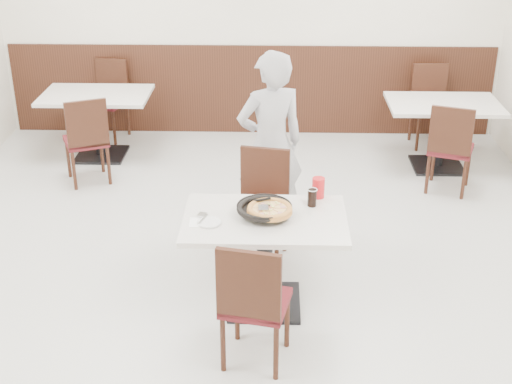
{
  "coord_description": "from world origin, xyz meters",
  "views": [
    {
      "loc": [
        0.3,
        -5.0,
        3.13
      ],
      "look_at": [
        0.17,
        -0.3,
        0.93
      ],
      "focal_mm": 50.0,
      "sensor_mm": 36.0,
      "label": 1
    }
  ],
  "objects_px": {
    "pizza_pan": "(264,211)",
    "bg_table_right": "(440,135)",
    "bg_chair_left_near": "(86,139)",
    "bg_chair_right_near": "(451,147)",
    "bg_table_left": "(99,125)",
    "bg_chair_right_far": "(431,107)",
    "diner_person": "(270,145)",
    "chair_far": "(260,209)",
    "cola_glass": "(312,198)",
    "chair_near": "(256,300)",
    "bg_chair_left_far": "(106,101)",
    "pizza": "(270,211)",
    "side_plate": "(209,222)",
    "red_cup": "(318,188)",
    "main_table": "(265,262)"
  },
  "relations": [
    {
      "from": "pizza",
      "to": "bg_table_right",
      "type": "bearing_deg",
      "value": 56.32
    },
    {
      "from": "side_plate",
      "to": "bg_chair_right_far",
      "type": "bearing_deg",
      "value": 56.99
    },
    {
      "from": "cola_glass",
      "to": "bg_table_right",
      "type": "bearing_deg",
      "value": 59.1
    },
    {
      "from": "bg_chair_left_far",
      "to": "bg_chair_right_near",
      "type": "relative_size",
      "value": 1.0
    },
    {
      "from": "diner_person",
      "to": "bg_chair_left_near",
      "type": "xyz_separation_m",
      "value": [
        -1.94,
        1.07,
        -0.37
      ]
    },
    {
      "from": "diner_person",
      "to": "bg_chair_left_far",
      "type": "bearing_deg",
      "value": -70.58
    },
    {
      "from": "pizza",
      "to": "side_plate",
      "type": "height_order",
      "value": "pizza"
    },
    {
      "from": "chair_far",
      "to": "pizza_pan",
      "type": "height_order",
      "value": "chair_far"
    },
    {
      "from": "red_cup",
      "to": "bg_chair_right_near",
      "type": "relative_size",
      "value": 0.17
    },
    {
      "from": "chair_far",
      "to": "red_cup",
      "type": "relative_size",
      "value": 5.94
    },
    {
      "from": "red_cup",
      "to": "bg_chair_right_far",
      "type": "distance_m",
      "value": 3.45
    },
    {
      "from": "bg_table_left",
      "to": "bg_chair_right_far",
      "type": "bearing_deg",
      "value": 6.76
    },
    {
      "from": "main_table",
      "to": "bg_chair_right_near",
      "type": "distance_m",
      "value": 2.86
    },
    {
      "from": "chair_near",
      "to": "bg_table_right",
      "type": "bearing_deg",
      "value": 72.81
    },
    {
      "from": "main_table",
      "to": "chair_near",
      "type": "bearing_deg",
      "value": -94.1
    },
    {
      "from": "bg_chair_left_far",
      "to": "chair_far",
      "type": "bearing_deg",
      "value": 140.36
    },
    {
      "from": "main_table",
      "to": "bg_chair_left_far",
      "type": "distance_m",
      "value": 4.09
    },
    {
      "from": "bg_table_right",
      "to": "bg_table_left",
      "type": "bearing_deg",
      "value": 176.77
    },
    {
      "from": "chair_near",
      "to": "bg_table_left",
      "type": "height_order",
      "value": "chair_near"
    },
    {
      "from": "chair_far",
      "to": "cola_glass",
      "type": "xyz_separation_m",
      "value": [
        0.4,
        -0.49,
        0.34
      ]
    },
    {
      "from": "bg_table_left",
      "to": "pizza_pan",
      "type": "bearing_deg",
      "value": -56.77
    },
    {
      "from": "bg_table_right",
      "to": "bg_chair_right_far",
      "type": "distance_m",
      "value": 0.68
    },
    {
      "from": "side_plate",
      "to": "bg_chair_left_near",
      "type": "distance_m",
      "value": 2.85
    },
    {
      "from": "side_plate",
      "to": "bg_chair_right_far",
      "type": "relative_size",
      "value": 0.18
    },
    {
      "from": "pizza",
      "to": "bg_table_left",
      "type": "xyz_separation_m",
      "value": [
        -1.98,
        2.99,
        -0.44
      ]
    },
    {
      "from": "pizza_pan",
      "to": "bg_table_right",
      "type": "height_order",
      "value": "pizza_pan"
    },
    {
      "from": "bg_chair_left_near",
      "to": "bg_chair_right_near",
      "type": "relative_size",
      "value": 1.0
    },
    {
      "from": "pizza_pan",
      "to": "bg_chair_left_far",
      "type": "relative_size",
      "value": 0.37
    },
    {
      "from": "bg_chair_left_near",
      "to": "bg_chair_left_far",
      "type": "bearing_deg",
      "value": 68.85
    },
    {
      "from": "bg_table_left",
      "to": "bg_chair_left_near",
      "type": "height_order",
      "value": "bg_chair_left_near"
    },
    {
      "from": "main_table",
      "to": "bg_chair_left_near",
      "type": "distance_m",
      "value": 2.99
    },
    {
      "from": "main_table",
      "to": "diner_person",
      "type": "xyz_separation_m",
      "value": [
        0.03,
        1.23,
        0.47
      ]
    },
    {
      "from": "cola_glass",
      "to": "bg_chair_right_far",
      "type": "height_order",
      "value": "bg_chair_right_far"
    },
    {
      "from": "chair_near",
      "to": "chair_far",
      "type": "distance_m",
      "value": 1.36
    },
    {
      "from": "chair_near",
      "to": "bg_chair_left_near",
      "type": "distance_m",
      "value": 3.49
    },
    {
      "from": "main_table",
      "to": "chair_near",
      "type": "relative_size",
      "value": 1.26
    },
    {
      "from": "red_cup",
      "to": "bg_chair_right_near",
      "type": "xyz_separation_m",
      "value": [
        1.45,
        1.81,
        -0.35
      ]
    },
    {
      "from": "pizza_pan",
      "to": "chair_far",
      "type": "bearing_deg",
      "value": 93.83
    },
    {
      "from": "side_plate",
      "to": "diner_person",
      "type": "xyz_separation_m",
      "value": [
        0.43,
        1.33,
        0.09
      ]
    },
    {
      "from": "diner_person",
      "to": "bg_chair_left_near",
      "type": "distance_m",
      "value": 2.24
    },
    {
      "from": "main_table",
      "to": "chair_far",
      "type": "distance_m",
      "value": 0.7
    },
    {
      "from": "chair_far",
      "to": "bg_chair_right_near",
      "type": "relative_size",
      "value": 1.0
    },
    {
      "from": "bg_table_right",
      "to": "side_plate",
      "type": "bearing_deg",
      "value": -128.47
    },
    {
      "from": "bg_chair_left_far",
      "to": "pizza_pan",
      "type": "bearing_deg",
      "value": 135.63
    },
    {
      "from": "pizza_pan",
      "to": "bg_table_left",
      "type": "height_order",
      "value": "pizza_pan"
    },
    {
      "from": "chair_near",
      "to": "pizza_pan",
      "type": "distance_m",
      "value": 0.76
    },
    {
      "from": "pizza",
      "to": "bg_chair_right_near",
      "type": "relative_size",
      "value": 0.35
    },
    {
      "from": "main_table",
      "to": "bg_chair_left_near",
      "type": "xyz_separation_m",
      "value": [
        -1.91,
        2.29,
        0.1
      ]
    },
    {
      "from": "pizza",
      "to": "cola_glass",
      "type": "xyz_separation_m",
      "value": [
        0.32,
        0.21,
        0.0
      ]
    },
    {
      "from": "pizza",
      "to": "bg_chair_left_far",
      "type": "distance_m",
      "value": 4.13
    }
  ]
}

